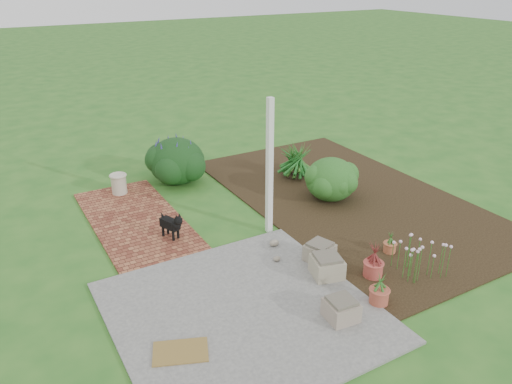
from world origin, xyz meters
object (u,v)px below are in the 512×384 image
black_dog (172,224)px  evergreen_shrub (331,178)px  cream_ceramic_urn (119,184)px  stone_trough_near (341,310)px

black_dog → evergreen_shrub: (3.48, -0.03, 0.15)m
cream_ceramic_urn → stone_trough_near: bearing=-75.5°
stone_trough_near → cream_ceramic_urn: size_ratio=0.97×
stone_trough_near → black_dog: bearing=109.9°
cream_ceramic_urn → evergreen_shrub: 4.47m
stone_trough_near → evergreen_shrub: size_ratio=0.38×
stone_trough_near → evergreen_shrub: evergreen_shrub is taller
black_dog → evergreen_shrub: size_ratio=0.51×
stone_trough_near → evergreen_shrub: (2.30, 3.23, 0.30)m
stone_trough_near → black_dog: size_ratio=0.76×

